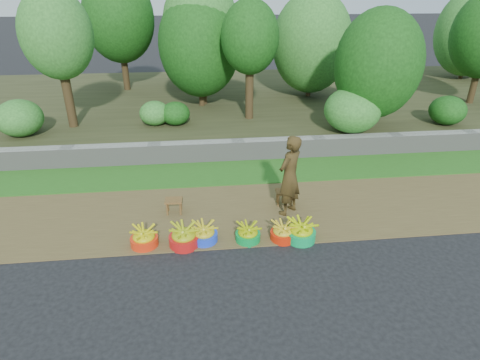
{
  "coord_description": "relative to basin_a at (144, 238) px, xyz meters",
  "views": [
    {
      "loc": [
        -1.06,
        -5.97,
        4.35
      ],
      "look_at": [
        -0.25,
        1.3,
        0.75
      ],
      "focal_mm": 30.0,
      "sensor_mm": 36.0,
      "label": 1
    }
  ],
  "objects": [
    {
      "name": "basin_c",
      "position": [
        1.09,
        0.02,
        -0.0
      ],
      "size": [
        0.51,
        0.51,
        0.38
      ],
      "color": "blue",
      "rests_on": "ground"
    },
    {
      "name": "dirt_shoulder",
      "position": [
        2.13,
        0.97,
        -0.16
      ],
      "size": [
        80.0,
        2.5,
        0.02
      ],
      "primitive_type": "cube",
      "color": "brown",
      "rests_on": "ground"
    },
    {
      "name": "earth_bank",
      "position": [
        2.13,
        8.72,
        0.08
      ],
      "size": [
        80.0,
        10.0,
        0.5
      ],
      "primitive_type": "cube",
      "color": "#35381D",
      "rests_on": "ground"
    },
    {
      "name": "ground_plane",
      "position": [
        2.13,
        -0.28,
        -0.17
      ],
      "size": [
        120.0,
        120.0,
        0.0
      ],
      "primitive_type": "plane",
      "color": "black",
      "rests_on": "ground"
    },
    {
      "name": "basin_f",
      "position": [
        2.9,
        -0.13,
        0.02
      ],
      "size": [
        0.55,
        0.55,
        0.41
      ],
      "color": "#07974B",
      "rests_on": "ground"
    },
    {
      "name": "retaining_wall",
      "position": [
        2.13,
        3.82,
        0.11
      ],
      "size": [
        80.0,
        0.35,
        0.55
      ],
      "primitive_type": "cube",
      "color": "gray",
      "rests_on": "ground"
    },
    {
      "name": "vendor_woman",
      "position": [
        2.87,
        0.87,
        0.7
      ],
      "size": [
        0.73,
        0.72,
        1.7
      ],
      "primitive_type": "imported",
      "rotation": [
        0.0,
        0.0,
        3.9
      ],
      "color": "black",
      "rests_on": "dirt_shoulder"
    },
    {
      "name": "stool_left",
      "position": [
        0.5,
        1.1,
        0.1
      ],
      "size": [
        0.37,
        0.29,
        0.31
      ],
      "rotation": [
        0.0,
        0.0,
        -0.05
      ],
      "color": "brown",
      "rests_on": "dirt_shoulder"
    },
    {
      "name": "vegetation",
      "position": [
        5.63,
        7.94,
        2.38
      ],
      "size": [
        33.63,
        8.7,
        4.33
      ],
      "color": "#322614",
      "rests_on": "earth_bank"
    },
    {
      "name": "basin_b",
      "position": [
        0.72,
        -0.06,
        0.02
      ],
      "size": [
        0.56,
        0.56,
        0.41
      ],
      "color": "red",
      "rests_on": "ground"
    },
    {
      "name": "basin_d",
      "position": [
        1.91,
        -0.05,
        -0.01
      ],
      "size": [
        0.47,
        0.47,
        0.35
      ],
      "color": "#048B35",
      "rests_on": "ground"
    },
    {
      "name": "basin_a",
      "position": [
        0.0,
        0.0,
        0.0
      ],
      "size": [
        0.51,
        0.51,
        0.38
      ],
      "color": "red",
      "rests_on": "ground"
    },
    {
      "name": "grass_verge",
      "position": [
        2.13,
        2.97,
        -0.15
      ],
      "size": [
        80.0,
        1.5,
        0.04
      ],
      "primitive_type": "cube",
      "color": "#27651B",
      "rests_on": "ground"
    },
    {
      "name": "basin_e",
      "position": [
        2.56,
        -0.08,
        -0.01
      ],
      "size": [
        0.47,
        0.47,
        0.35
      ],
      "color": "red",
      "rests_on": "ground"
    },
    {
      "name": "stool_right",
      "position": [
        2.86,
        1.22,
        0.11
      ],
      "size": [
        0.38,
        0.3,
        0.32
      ],
      "rotation": [
        0.0,
        0.0,
        -0.05
      ],
      "color": "brown",
      "rests_on": "dirt_shoulder"
    }
  ]
}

